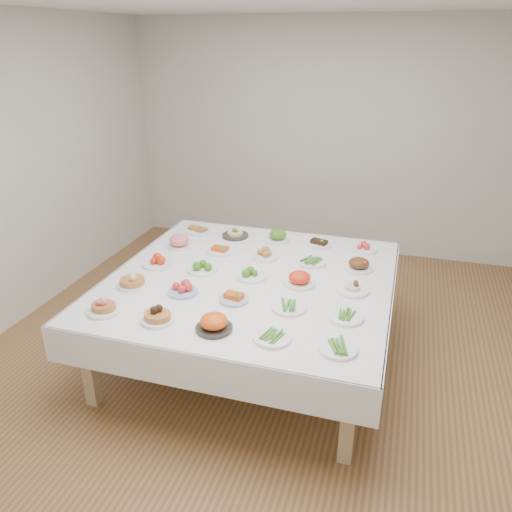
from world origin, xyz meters
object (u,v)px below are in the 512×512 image
(dish_0, at_px, (103,303))
(display_table, at_px, (251,285))
(dish_12, at_px, (252,273))
(dish_24, at_px, (364,247))

(dish_0, bearing_deg, display_table, 45.26)
(display_table, distance_m, dish_12, 0.11)
(display_table, relative_size, dish_24, 9.95)
(dish_0, xyz_separation_m, dish_24, (1.65, 1.67, -0.04))
(dish_12, bearing_deg, dish_0, -135.11)
(dish_12, bearing_deg, dish_24, 45.99)
(display_table, relative_size, dish_12, 9.54)
(dish_12, bearing_deg, display_table, 175.63)
(display_table, xyz_separation_m, dish_0, (-0.83, -0.84, 0.14))
(display_table, bearing_deg, dish_12, -4.37)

